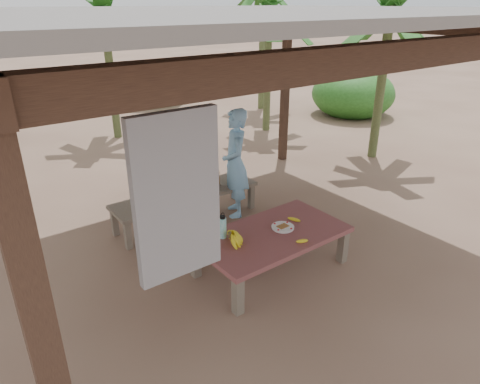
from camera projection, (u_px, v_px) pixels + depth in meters
ground at (241, 246)px, 5.76m from camera, size 80.00×80.00×0.00m
pavilion at (241, 26)px, 4.61m from camera, size 6.60×5.60×2.95m
work_table at (272, 238)px, 5.11m from camera, size 1.81×1.01×0.50m
bench at (186, 197)px, 6.28m from camera, size 2.20×0.60×0.45m
ripe_banana_bunch at (230, 237)px, 4.81m from camera, size 0.35×0.33×0.17m
plate at (283, 227)px, 5.17m from camera, size 0.28×0.28×0.04m
loose_banana_front at (302, 241)px, 4.86m from camera, size 0.17×0.07×0.04m
loose_banana_side at (294, 219)px, 5.35m from camera, size 0.14×0.16×0.04m
water_flask at (223, 227)px, 4.93m from camera, size 0.09×0.09×0.32m
green_banana_stalk at (170, 187)px, 6.05m from camera, size 0.30×0.30×0.34m
cooking_pot at (197, 185)px, 6.33m from camera, size 0.20×0.20×0.17m
skewer_rack at (215, 179)px, 6.43m from camera, size 0.18×0.08×0.24m
woman at (235, 164)px, 6.33m from camera, size 0.62×0.71×1.64m
banana_plant_ne at (269, 18)px, 9.91m from camera, size 1.80×1.80×3.17m
banana_plant_n at (104, 21)px, 9.35m from camera, size 1.80×1.80×3.11m
banana_plant_e at (389, 22)px, 8.04m from camera, size 1.80×1.80×3.15m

